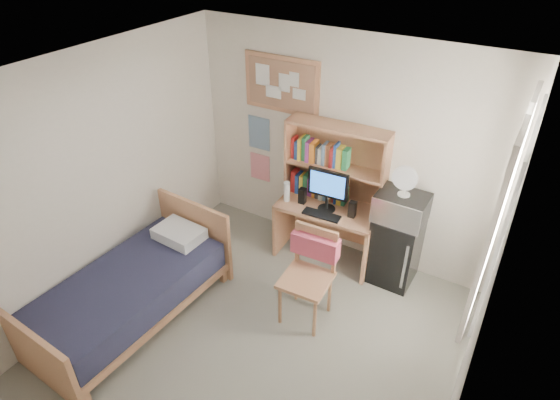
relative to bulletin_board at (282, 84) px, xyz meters
The scene contains 25 objects.
floor 2.95m from the bulletin_board, 69.48° to the right, with size 3.60×4.20×0.02m, color gray.
ceiling 2.33m from the bulletin_board, 69.48° to the right, with size 3.60×4.20×0.02m, color silver.
wall_back 1.00m from the bulletin_board, ahead, with size 3.60×0.04×2.60m, color white.
wall_left 2.40m from the bulletin_board, 116.08° to the right, with size 0.04×4.20×2.60m, color white.
wall_right 3.37m from the bulletin_board, 38.93° to the right, with size 0.04×4.20×2.60m, color white.
window_unit 2.70m from the bulletin_board, 19.26° to the right, with size 0.10×1.40×1.70m, color white.
curtain_left 2.83m from the bulletin_board, 27.19° to the right, with size 0.04×0.55×1.70m, color silver.
curtain_right 2.57m from the bulletin_board, 10.96° to the right, with size 0.04×0.55×1.70m, color silver.
bulletin_board is the anchor object (origin of this frame).
poster_wave 0.74m from the bulletin_board, behind, with size 0.30×0.01×0.42m, color #23598F.
poster_japan 1.18m from the bulletin_board, behind, with size 0.28×0.01×0.36m, color #E82841.
desk 1.77m from the bulletin_board, 20.25° to the right, with size 1.15×0.57×0.72m, color tan.
desk_chair 2.17m from the bulletin_board, 51.24° to the right, with size 0.51×0.51×1.03m, color tan.
mini_fridge 2.21m from the bulletin_board, ahead, with size 0.48×0.48×0.82m, color black.
bed 2.77m from the bulletin_board, 102.98° to the right, with size 0.97×1.94×0.53m, color #1C1D32.
hutch 1.08m from the bulletin_board, 10.25° to the right, with size 1.15×0.29×0.94m, color tan.
monitor 1.29m from the bulletin_board, 23.89° to the right, with size 0.46×0.04×0.49m, color black.
keyboard 1.52m from the bulletin_board, 31.53° to the right, with size 0.43×0.14×0.02m, color black.
speaker_left 1.27m from the bulletin_board, 36.75° to the right, with size 0.08×0.08×0.19m, color black.
speaker_right 1.59m from the bulletin_board, 17.01° to the right, with size 0.08×0.08×0.19m, color black.
water_bottle 1.20m from the bulletin_board, 53.00° to the right, with size 0.07×0.07×0.24m, color white.
hoodie 1.87m from the bulletin_board, 46.74° to the right, with size 0.48×0.15×0.23m, color #D65168.
microwave 1.88m from the bulletin_board, ahead, with size 0.52×0.39×0.30m, color #B8B8BD.
desk_fan 1.74m from the bulletin_board, ahead, with size 0.25×0.25×0.32m, color white.
pillow 2.00m from the bulletin_board, 107.84° to the right, with size 0.52×0.36×0.12m, color white.
Camera 1 is at (1.77, -2.28, 3.66)m, focal length 30.00 mm.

